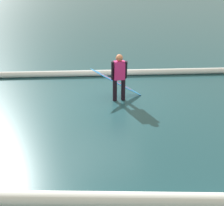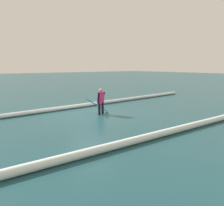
% 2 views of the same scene
% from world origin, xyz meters
% --- Properties ---
extents(ground_plane, '(148.07, 148.07, 0.00)m').
position_xyz_m(ground_plane, '(0.00, 0.00, 0.00)').
color(ground_plane, '#1B434B').
extents(surfer, '(0.51, 0.32, 1.54)m').
position_xyz_m(surfer, '(-0.46, 0.39, 0.86)').
color(surfer, black).
rests_on(surfer, ground_plane).
extents(surfboard, '(1.77, 0.48, 1.06)m').
position_xyz_m(surfboard, '(-0.39, 0.06, 0.51)').
color(surfboard, '#268CE5').
rests_on(surfboard, ground_plane).
extents(wave_crest_foreground, '(21.31, 1.03, 0.25)m').
position_xyz_m(wave_crest_foreground, '(-0.93, -2.29, 0.13)').
color(wave_crest_foreground, white).
rests_on(wave_crest_foreground, ground_plane).
extents(wave_crest_midground, '(17.93, 1.11, 0.28)m').
position_xyz_m(wave_crest_midground, '(0.82, 5.12, 0.14)').
color(wave_crest_midground, silver).
rests_on(wave_crest_midground, ground_plane).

